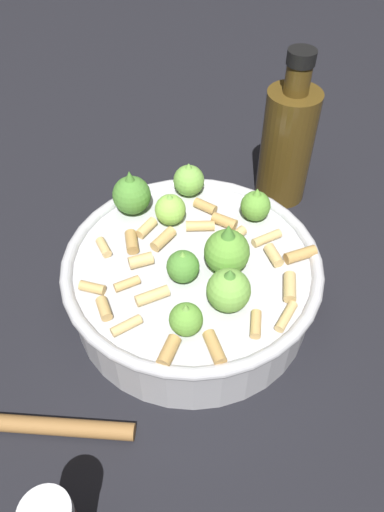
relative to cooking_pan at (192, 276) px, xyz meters
name	(u,v)px	position (x,y,z in m)	size (l,w,h in m)	color
ground_plane	(192,303)	(0.00, 0.00, -0.04)	(2.40, 2.40, 0.00)	black
cooking_pan	(192,276)	(0.00, 0.00, 0.00)	(0.27, 0.27, 0.13)	#B7B7BC
olive_oil_bottle	(287,143)	(-0.21, 0.08, 0.04)	(0.07, 0.07, 0.20)	#4C3814
wooden_spoon	(5,423)	(0.18, -0.14, -0.04)	(0.05, 0.22, 0.02)	olive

